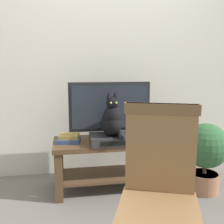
{
  "coord_description": "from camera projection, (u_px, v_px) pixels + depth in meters",
  "views": [
    {
      "loc": [
        -0.42,
        -1.88,
        1.2
      ],
      "look_at": [
        -0.01,
        0.51,
        0.79
      ],
      "focal_mm": 41.93,
      "sensor_mm": 36.0,
      "label": 1
    }
  ],
  "objects": [
    {
      "name": "ground_plane",
      "position": [
        124.0,
        219.0,
        2.1
      ],
      "size": [
        12.0,
        12.0,
        0.0
      ],
      "primitive_type": "plane",
      "color": "slate"
    },
    {
      "name": "wooden_chair",
      "position": [
        159.0,
        185.0,
        1.42
      ],
      "size": [
        0.54,
        0.54,
        1.0
      ],
      "color": "olive",
      "rests_on": "ground"
    },
    {
      "name": "tv",
      "position": [
        110.0,
        110.0,
        2.59
      ],
      "size": [
        0.81,
        0.2,
        0.56
      ],
      "color": "black",
      "rests_on": "tv_stand"
    },
    {
      "name": "cat",
      "position": [
        112.0,
        120.0,
        2.4
      ],
      "size": [
        0.2,
        0.36,
        0.41
      ],
      "color": "black",
      "rests_on": "media_box"
    },
    {
      "name": "potted_plant",
      "position": [
        205.0,
        152.0,
        2.5
      ],
      "size": [
        0.43,
        0.43,
        0.68
      ],
      "color": "#9E6B4C",
      "rests_on": "ground"
    },
    {
      "name": "media_box",
      "position": [
        111.0,
        139.0,
        2.45
      ],
      "size": [
        0.4,
        0.3,
        0.08
      ],
      "color": "#2D2D30",
      "rests_on": "tv_stand"
    },
    {
      "name": "tv_stand",
      "position": [
        111.0,
        155.0,
        2.58
      ],
      "size": [
        1.11,
        0.48,
        0.5
      ],
      "color": "#513823",
      "rests_on": "ground"
    },
    {
      "name": "back_wall",
      "position": [
        104.0,
        49.0,
        2.93
      ],
      "size": [
        7.0,
        0.12,
        2.8
      ],
      "primitive_type": "cube",
      "color": "beige",
      "rests_on": "ground"
    },
    {
      "name": "book_stack",
      "position": [
        69.0,
        139.0,
        2.47
      ],
      "size": [
        0.24,
        0.2,
        0.08
      ],
      "color": "#33477A",
      "rests_on": "tv_stand"
    }
  ]
}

